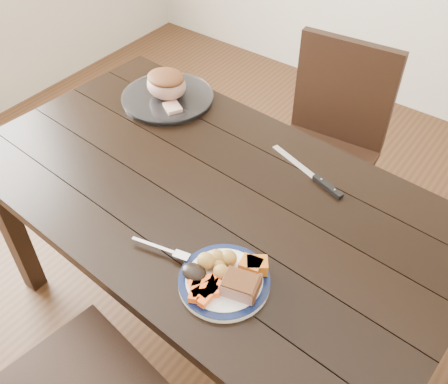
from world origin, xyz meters
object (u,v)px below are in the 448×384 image
Objects in this scene: dining_table at (208,210)px; serving_platter at (168,98)px; fork at (165,250)px; roast_joint at (166,85)px; carving_knife at (319,180)px; dinner_plate at (224,281)px; chair_far at (328,140)px; pork_slice at (240,286)px.

serving_platter is at bearing 145.03° from dining_table.
dining_table is 0.31m from fork.
roast_joint reaches higher than fork.
dining_table is 4.77× the size of serving_platter.
serving_platter is 0.70m from carving_knife.
roast_joint is (-0.70, 0.56, 0.06)m from dinner_plate.
roast_joint is (-0.44, 0.31, 0.16)m from dining_table.
fork reaches higher than dinner_plate.
chair_far is 0.73m from roast_joint.
chair_far is 10.57× the size of pork_slice.
roast_joint is 0.51× the size of carving_knife.
roast_joint is (-0.75, 0.57, 0.03)m from pork_slice.
dinner_plate is (0.26, -0.26, 0.10)m from dining_table.
carving_knife is at bearing -4.95° from serving_platter.
chair_far is at bearing 40.44° from roast_joint.
serving_platter is 0.06m from roast_joint.
dining_table is 6.79× the size of dinner_plate.
pork_slice is 0.25m from fork.
fork is at bearing 83.76° from chair_far.
dinner_plate is 0.50m from carving_knife.
dinner_plate reaches higher than dining_table.
fork is at bearing -93.07° from carving_knife.
dining_table is at bearing -34.97° from serving_platter.
serving_platter is 2.18× the size of roast_joint.
serving_platter reaches higher than dinner_plate.
fork is 1.11× the size of roast_joint.
serving_platter is (-0.51, -0.43, 0.23)m from chair_far.
fork is (-0.19, -0.02, 0.01)m from dinner_plate.
chair_far reaches higher than dining_table.
chair_far is at bearing 103.68° from pork_slice.
chair_far is 3.82× the size of dinner_plate.
serving_platter is at bearing 142.85° from pork_slice.
pork_slice reaches higher than carving_knife.
fork is 0.56m from carving_knife.
carving_knife reaches higher than dining_table.
chair_far is at bearing 128.99° from carving_knife.
dining_table is 0.56m from roast_joint.
carving_knife is (0.01, 0.50, -0.00)m from dinner_plate.
roast_joint reaches higher than dining_table.
dinner_plate is at bearing -39.01° from serving_platter.
serving_platter is 0.77m from fork.
dining_table is 0.54m from serving_platter.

